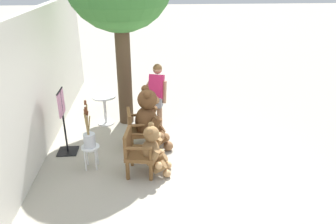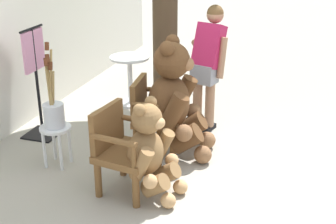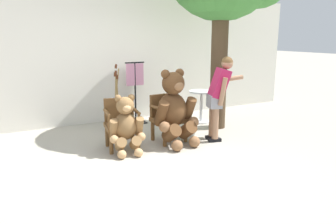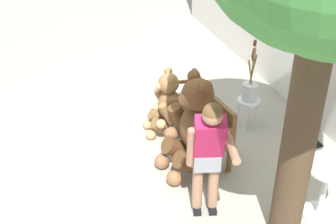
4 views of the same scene
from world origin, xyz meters
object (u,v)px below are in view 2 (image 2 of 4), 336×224
(wooden_chair_left, at_px, (122,147))
(brush_bucket, at_px, (53,111))
(teddy_bear_large, at_px, (175,99))
(person_visitor, at_px, (208,58))
(round_side_table, at_px, (130,75))
(wooden_chair_right, at_px, (153,114))
(white_stool, at_px, (56,136))
(teddy_bear_small, at_px, (150,150))
(clothing_display_stand, at_px, (37,81))

(wooden_chair_left, xyz_separation_m, brush_bucket, (0.23, 0.88, 0.18))
(teddy_bear_large, distance_m, person_visitor, 0.89)
(person_visitor, relative_size, round_side_table, 2.17)
(wooden_chair_right, xyz_separation_m, white_stool, (-0.67, 0.88, -0.11))
(teddy_bear_small, bearing_deg, person_visitor, -4.18)
(wooden_chair_right, relative_size, clothing_display_stand, 0.63)
(clothing_display_stand, bearing_deg, wooden_chair_right, -88.25)
(teddy_bear_small, distance_m, white_stool, 1.21)
(teddy_bear_large, bearing_deg, brush_bucket, 121.01)
(wooden_chair_left, relative_size, person_visitor, 0.55)
(brush_bucket, bearing_deg, wooden_chair_left, -104.70)
(clothing_display_stand, bearing_deg, white_stool, -136.54)
(teddy_bear_large, distance_m, white_stool, 1.36)
(teddy_bear_large, relative_size, brush_bucket, 1.46)
(wooden_chair_right, relative_size, person_visitor, 0.55)
(white_stool, height_order, clothing_display_stand, clothing_display_stand)
(teddy_bear_small, distance_m, brush_bucket, 1.21)
(teddy_bear_large, relative_size, clothing_display_stand, 0.99)
(person_visitor, bearing_deg, wooden_chair_right, 153.52)
(wooden_chair_left, relative_size, brush_bucket, 0.93)
(white_stool, height_order, round_side_table, round_side_table)
(white_stool, relative_size, brush_bucket, 0.50)
(teddy_bear_large, height_order, round_side_table, teddy_bear_large)
(wooden_chair_left, relative_size, wooden_chair_right, 1.00)
(teddy_bear_large, bearing_deg, person_visitor, -11.47)
(teddy_bear_large, height_order, clothing_display_stand, clothing_display_stand)
(teddy_bear_small, bearing_deg, wooden_chair_right, 17.81)
(wooden_chair_left, bearing_deg, clothing_display_stand, 59.86)
(teddy_bear_small, height_order, person_visitor, person_visitor)
(teddy_bear_large, bearing_deg, wooden_chair_right, 93.31)
(teddy_bear_large, distance_m, teddy_bear_small, 0.95)
(white_stool, height_order, brush_bucket, brush_bucket)
(wooden_chair_left, relative_size, clothing_display_stand, 0.63)
(round_side_table, bearing_deg, wooden_chair_right, -147.48)
(white_stool, distance_m, brush_bucket, 0.29)
(teddy_bear_small, distance_m, round_side_table, 2.46)
(wooden_chair_left, bearing_deg, person_visitor, -13.60)
(wooden_chair_right, height_order, white_stool, wooden_chair_right)
(person_visitor, distance_m, round_side_table, 1.40)
(white_stool, bearing_deg, teddy_bear_large, -58.99)
(wooden_chair_left, distance_m, teddy_bear_small, 0.30)
(brush_bucket, distance_m, clothing_display_stand, 0.86)
(round_side_table, bearing_deg, teddy_bear_small, -153.17)
(white_stool, bearing_deg, teddy_bear_small, -101.91)
(brush_bucket, height_order, clothing_display_stand, brush_bucket)
(wooden_chair_left, relative_size, round_side_table, 1.19)
(teddy_bear_large, height_order, brush_bucket, brush_bucket)
(teddy_bear_large, xyz_separation_m, clothing_display_stand, (-0.06, 1.73, 0.06))
(brush_bucket, bearing_deg, person_visitor, -40.70)
(person_visitor, distance_m, clothing_display_stand, 2.10)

